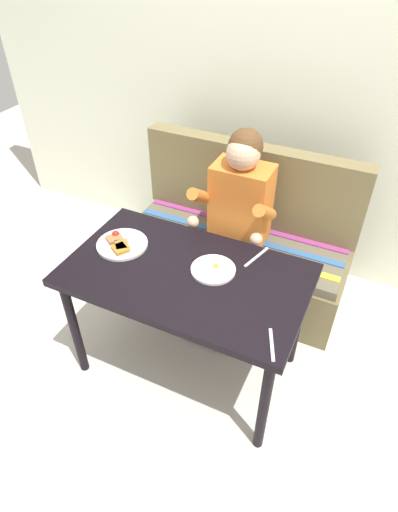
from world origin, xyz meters
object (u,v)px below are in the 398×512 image
table (186,284)px  person (236,212)px  fork (272,345)px  knife (257,257)px  plate_breakfast (121,244)px  plate_eggs (213,269)px  couch (238,248)px

table → person: 0.60m
fork → knife: (-0.25, 0.51, 0.00)m
table → plate_breakfast: size_ratio=4.45×
fork → person: bearing=98.0°
plate_eggs → fork: bearing=-38.2°
couch → fork: couch is taller
table → person: size_ratio=0.99×
plate_eggs → fork: 0.52m
plate_breakfast → couch: bearing=61.2°
couch → plate_breakfast: 0.93m
table → fork: bearing=-25.8°
couch → person: size_ratio=1.19×
fork → knife: same height
fork → plate_breakfast: bearing=140.3°
knife → person: bearing=142.5°
person → plate_eggs: bearing=-80.7°
plate_breakfast → knife: plate_breakfast is taller
fork → knife: size_ratio=0.85×
couch → knife: (0.28, -0.51, 0.40)m
fork → knife: bearing=93.6°
couch → fork: size_ratio=8.47×
plate_breakfast → knife: 0.71m
plate_eggs → couch: bearing=99.5°
fork → table: bearing=132.0°
table → couch: size_ratio=0.83×
fork → knife: 0.56m
person → fork: bearing=-59.8°
couch → plate_eggs: bearing=-80.5°
table → plate_eggs: plate_eggs is taller
couch → person: (0.03, -0.17, 0.41)m
plate_breakfast → plate_eggs: size_ratio=1.21×
person → plate_breakfast: person is taller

